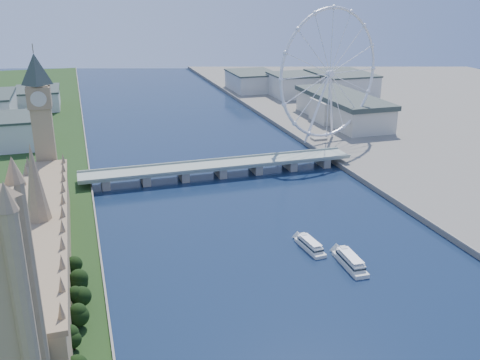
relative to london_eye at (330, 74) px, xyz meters
name	(u,v)px	position (x,y,z in m)	size (l,w,h in m)	color
parliament_range	(44,246)	(-247.98, -185.08, -49.04)	(24.00, 200.00, 70.00)	tan
big_ben	(41,110)	(-247.98, -77.08, -0.95)	(20.02, 20.02, 110.00)	tan
westminster_bridge	(220,167)	(-119.98, -55.08, -60.89)	(220.00, 22.00, 9.50)	gray
london_eye	(330,74)	(0.00, 0.00, 0.00)	(113.60, 39.12, 124.30)	silver
county_hall	(341,123)	(55.02, 74.92, -67.52)	(54.00, 144.00, 35.00)	beige
city_skyline	(196,94)	(-80.75, 205.00, -50.56)	(505.00, 280.00, 32.00)	beige
tour_boat_near	(310,249)	(-104.10, -195.21, -67.52)	(7.44, 29.14, 6.43)	silver
tour_boat_far	(350,266)	(-91.54, -219.95, -67.52)	(8.35, 32.54, 7.22)	silver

